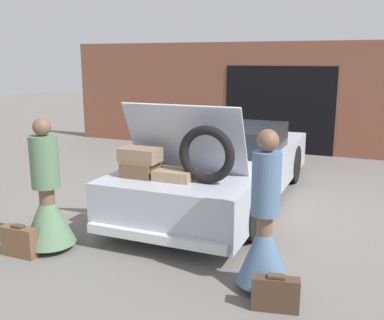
{
  "coord_description": "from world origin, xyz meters",
  "views": [
    {
      "loc": [
        2.37,
        -7.07,
        2.39
      ],
      "look_at": [
        0.0,
        -1.4,
        0.99
      ],
      "focal_mm": 42.0,
      "sensor_mm": 36.0,
      "label": 1
    }
  ],
  "objects_px": {
    "car": "(223,166)",
    "suitcase_beside_left_person": "(19,242)",
    "person_left": "(47,204)",
    "person_right": "(264,234)",
    "suitcase_beside_right_person": "(275,294)"
  },
  "relations": [
    {
      "from": "person_right",
      "to": "person_left",
      "type": "bearing_deg",
      "value": 99.42
    },
    {
      "from": "person_right",
      "to": "suitcase_beside_right_person",
      "type": "distance_m",
      "value": 0.61
    },
    {
      "from": "car",
      "to": "person_right",
      "type": "xyz_separation_m",
      "value": [
        1.38,
        -2.76,
        0.02
      ]
    },
    {
      "from": "suitcase_beside_left_person",
      "to": "car",
      "type": "bearing_deg",
      "value": 63.17
    },
    {
      "from": "person_left",
      "to": "suitcase_beside_left_person",
      "type": "distance_m",
      "value": 0.56
    },
    {
      "from": "person_right",
      "to": "suitcase_beside_left_person",
      "type": "relative_size",
      "value": 3.64
    },
    {
      "from": "car",
      "to": "suitcase_beside_left_person",
      "type": "height_order",
      "value": "car"
    },
    {
      "from": "suitcase_beside_right_person",
      "to": "person_right",
      "type": "bearing_deg",
      "value": 120.85
    },
    {
      "from": "person_right",
      "to": "suitcase_beside_right_person",
      "type": "relative_size",
      "value": 3.6
    },
    {
      "from": "person_left",
      "to": "person_right",
      "type": "relative_size",
      "value": 0.99
    },
    {
      "from": "car",
      "to": "suitcase_beside_left_person",
      "type": "xyz_separation_m",
      "value": [
        -1.58,
        -3.12,
        -0.41
      ]
    },
    {
      "from": "person_left",
      "to": "person_right",
      "type": "distance_m",
      "value": 2.76
    },
    {
      "from": "car",
      "to": "suitcase_beside_left_person",
      "type": "relative_size",
      "value": 11.0
    },
    {
      "from": "person_left",
      "to": "suitcase_beside_left_person",
      "type": "xyz_separation_m",
      "value": [
        -0.2,
        -0.32,
        -0.41
      ]
    },
    {
      "from": "car",
      "to": "person_left",
      "type": "bearing_deg",
      "value": -116.3
    }
  ]
}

